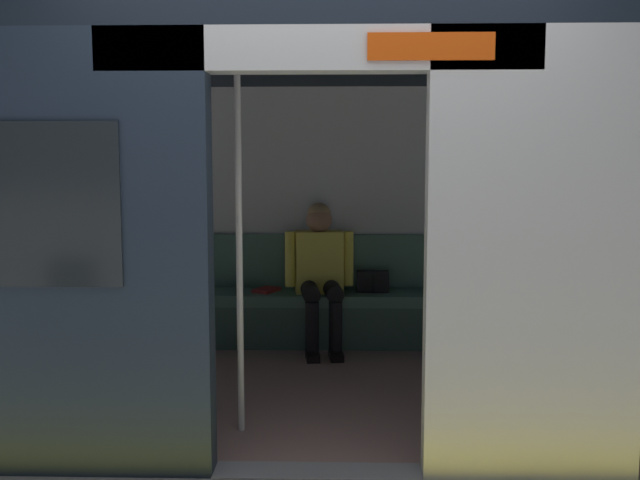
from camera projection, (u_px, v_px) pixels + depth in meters
The scene contains 7 objects.
ground_plane at pixel (318, 473), 3.48m from camera, with size 60.00×60.00×0.00m, color gray.
train_car at pixel (313, 163), 4.58m from camera, with size 6.40×2.89×2.23m.
bench_seat at pixel (326, 305), 5.80m from camera, with size 3.02×0.44×0.44m.
person_seated at pixel (320, 267), 5.71m from camera, with size 0.55×0.70×1.17m.
handbag at pixel (373, 281), 5.85m from camera, with size 0.26×0.15×0.17m.
book at pixel (266, 290), 5.85m from camera, with size 0.15×0.22×0.03m, color #B22D2D.
grab_pole_door at pixel (239, 246), 3.89m from camera, with size 0.04×0.04×2.09m, color silver.
Camera 1 is at (-0.10, 3.32, 1.52)m, focal length 40.19 mm.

